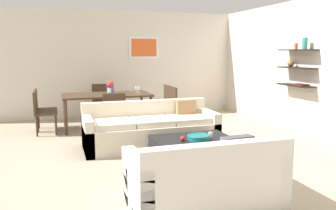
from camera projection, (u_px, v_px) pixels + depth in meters
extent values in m
plane|color=tan|center=(164.00, 151.00, 5.84)|extent=(18.00, 18.00, 0.00)
cube|color=silver|center=(135.00, 64.00, 9.03)|extent=(8.40, 0.06, 2.70)
cube|color=white|center=(144.00, 48.00, 9.00)|extent=(0.80, 0.02, 0.57)
cube|color=#E55926|center=(144.00, 48.00, 8.99)|extent=(0.68, 0.01, 0.46)
cube|color=silver|center=(294.00, 67.00, 7.12)|extent=(0.06, 8.20, 2.70)
cube|color=black|center=(297.00, 50.00, 6.74)|extent=(0.28, 0.90, 0.02)
cube|color=black|center=(296.00, 68.00, 6.79)|extent=(0.28, 0.90, 0.02)
cube|color=black|center=(295.00, 85.00, 6.84)|extent=(0.28, 0.90, 0.02)
cylinder|color=teal|center=(305.00, 43.00, 6.53)|extent=(0.10, 0.10, 0.22)
sphere|color=olive|center=(291.00, 63.00, 6.95)|extent=(0.14, 0.14, 0.14)
cylinder|color=#D85933|center=(296.00, 46.00, 6.77)|extent=(0.07, 0.07, 0.12)
cube|color=#4C1E19|center=(301.00, 85.00, 6.70)|extent=(0.20, 0.28, 0.03)
cube|color=beige|center=(151.00, 135.00, 6.04)|extent=(2.31, 0.90, 0.42)
cube|color=beige|center=(145.00, 110.00, 6.33)|extent=(2.31, 0.16, 0.36)
cube|color=beige|center=(88.00, 135.00, 5.70)|extent=(0.14, 0.90, 0.60)
cube|color=beige|center=(207.00, 126.00, 6.36)|extent=(0.14, 0.90, 0.60)
cube|color=beige|center=(112.00, 124.00, 5.76)|extent=(0.66, 0.70, 0.10)
cube|color=beige|center=(151.00, 121.00, 5.96)|extent=(0.66, 0.70, 0.10)
cube|color=beige|center=(188.00, 119.00, 6.17)|extent=(0.66, 0.70, 0.10)
cube|color=#99724C|center=(186.00, 110.00, 6.38)|extent=(0.36, 0.13, 0.36)
cube|color=white|center=(203.00, 185.00, 3.80)|extent=(1.64, 0.90, 0.42)
cube|color=white|center=(219.00, 161.00, 3.39)|extent=(1.64, 0.16, 0.36)
cube|color=white|center=(262.00, 170.00, 4.02)|extent=(0.14, 0.90, 0.60)
cube|color=white|center=(137.00, 185.00, 3.56)|extent=(0.14, 0.90, 0.60)
cube|color=white|center=(230.00, 158.00, 3.90)|extent=(0.66, 0.70, 0.10)
cube|color=white|center=(173.00, 164.00, 3.69)|extent=(0.66, 0.70, 0.10)
cube|color=#4C4C56|center=(237.00, 153.00, 3.65)|extent=(0.37, 0.15, 0.36)
cube|color=black|center=(195.00, 152.00, 5.10)|extent=(1.19, 0.99, 0.38)
cylinder|color=#19666B|center=(199.00, 138.00, 5.03)|extent=(0.33, 0.33, 0.07)
torus|color=#19666B|center=(199.00, 135.00, 5.03)|extent=(0.34, 0.34, 0.02)
cylinder|color=silver|center=(211.00, 134.00, 5.24)|extent=(0.06, 0.06, 0.07)
sphere|color=red|center=(183.00, 139.00, 4.98)|extent=(0.07, 0.07, 0.07)
cube|color=#422D1E|center=(107.00, 95.00, 7.50)|extent=(1.89, 0.97, 0.04)
cylinder|color=#422D1E|center=(66.00, 118.00, 6.88)|extent=(0.06, 0.06, 0.71)
cylinder|color=#422D1E|center=(151.00, 113.00, 7.42)|extent=(0.06, 0.06, 0.71)
cylinder|color=#422D1E|center=(65.00, 111.00, 7.68)|extent=(0.06, 0.06, 0.71)
cylinder|color=#422D1E|center=(142.00, 107.00, 8.23)|extent=(0.06, 0.06, 0.71)
cube|color=#422D1E|center=(165.00, 107.00, 7.72)|extent=(0.44, 0.44, 0.04)
cube|color=#422D1E|center=(173.00, 96.00, 7.75)|extent=(0.04, 0.44, 0.43)
cylinder|color=#422D1E|center=(155.00, 116.00, 7.87)|extent=(0.04, 0.04, 0.41)
cylinder|color=#422D1E|center=(160.00, 119.00, 7.53)|extent=(0.04, 0.04, 0.41)
cylinder|color=#422D1E|center=(170.00, 115.00, 7.98)|extent=(0.04, 0.04, 0.41)
cylinder|color=#422D1E|center=(175.00, 118.00, 7.64)|extent=(0.04, 0.04, 0.41)
cube|color=#422D1E|center=(159.00, 104.00, 8.13)|extent=(0.44, 0.44, 0.04)
cube|color=#422D1E|center=(167.00, 94.00, 8.16)|extent=(0.04, 0.44, 0.43)
cylinder|color=#422D1E|center=(150.00, 113.00, 8.28)|extent=(0.04, 0.04, 0.41)
cylinder|color=#422D1E|center=(154.00, 115.00, 7.95)|extent=(0.04, 0.04, 0.41)
cylinder|color=#422D1E|center=(164.00, 112.00, 8.39)|extent=(0.04, 0.04, 0.41)
cylinder|color=#422D1E|center=(169.00, 114.00, 8.06)|extent=(0.04, 0.04, 0.41)
cube|color=#422D1E|center=(47.00, 110.00, 7.36)|extent=(0.44, 0.44, 0.04)
cube|color=#422D1E|center=(36.00, 99.00, 7.26)|extent=(0.04, 0.44, 0.43)
cylinder|color=#422D1E|center=(56.00, 121.00, 7.28)|extent=(0.04, 0.04, 0.41)
cylinder|color=#422D1E|center=(56.00, 118.00, 7.62)|extent=(0.04, 0.04, 0.41)
cylinder|color=#422D1E|center=(38.00, 122.00, 7.17)|extent=(0.04, 0.04, 0.41)
cylinder|color=#422D1E|center=(39.00, 119.00, 7.51)|extent=(0.04, 0.04, 0.41)
cube|color=#422D1E|center=(46.00, 113.00, 6.95)|extent=(0.44, 0.44, 0.04)
cube|color=#422D1E|center=(35.00, 102.00, 6.85)|extent=(0.04, 0.44, 0.43)
cylinder|color=#422D1E|center=(56.00, 125.00, 6.87)|extent=(0.04, 0.04, 0.41)
cylinder|color=#422D1E|center=(56.00, 122.00, 7.21)|extent=(0.04, 0.04, 0.41)
cylinder|color=#422D1E|center=(37.00, 126.00, 6.76)|extent=(0.04, 0.04, 0.41)
cylinder|color=#422D1E|center=(38.00, 123.00, 7.10)|extent=(0.04, 0.04, 0.41)
cube|color=#422D1E|center=(113.00, 115.00, 6.78)|extent=(0.44, 0.44, 0.04)
cube|color=#422D1E|center=(114.00, 105.00, 6.56)|extent=(0.44, 0.04, 0.43)
cylinder|color=#422D1E|center=(121.00, 123.00, 7.04)|extent=(0.04, 0.04, 0.41)
cylinder|color=#422D1E|center=(103.00, 125.00, 6.93)|extent=(0.04, 0.04, 0.41)
cylinder|color=#422D1E|center=(124.00, 127.00, 6.71)|extent=(0.04, 0.04, 0.41)
cylinder|color=#422D1E|center=(105.00, 128.00, 6.60)|extent=(0.04, 0.04, 0.41)
cube|color=#422D1E|center=(102.00, 103.00, 8.30)|extent=(0.44, 0.44, 0.04)
cube|color=#422D1E|center=(101.00, 93.00, 8.45)|extent=(0.44, 0.04, 0.43)
cylinder|color=#422D1E|center=(96.00, 114.00, 8.11)|extent=(0.04, 0.04, 0.41)
cylinder|color=#422D1E|center=(111.00, 113.00, 8.22)|extent=(0.04, 0.04, 0.41)
cylinder|color=#422D1E|center=(94.00, 111.00, 8.45)|extent=(0.04, 0.04, 0.41)
cylinder|color=#422D1E|center=(109.00, 111.00, 8.56)|extent=(0.04, 0.04, 0.41)
cylinder|color=silver|center=(137.00, 92.00, 7.82)|extent=(0.06, 0.06, 0.01)
cylinder|color=silver|center=(137.00, 91.00, 7.81)|extent=(0.01, 0.01, 0.06)
cylinder|color=silver|center=(137.00, 88.00, 7.80)|extent=(0.06, 0.06, 0.07)
cylinder|color=silver|center=(139.00, 93.00, 7.59)|extent=(0.06, 0.06, 0.01)
cylinder|color=silver|center=(139.00, 92.00, 7.59)|extent=(0.01, 0.01, 0.07)
cylinder|color=silver|center=(139.00, 88.00, 7.58)|extent=(0.06, 0.06, 0.08)
cylinder|color=silver|center=(110.00, 96.00, 7.09)|extent=(0.06, 0.06, 0.01)
cylinder|color=silver|center=(110.00, 94.00, 7.09)|extent=(0.01, 0.01, 0.07)
cylinder|color=silver|center=(109.00, 90.00, 7.07)|extent=(0.07, 0.07, 0.09)
cylinder|color=#4C518C|center=(110.00, 90.00, 7.52)|extent=(0.16, 0.16, 0.14)
sphere|color=red|center=(110.00, 85.00, 7.50)|extent=(0.16, 0.16, 0.16)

